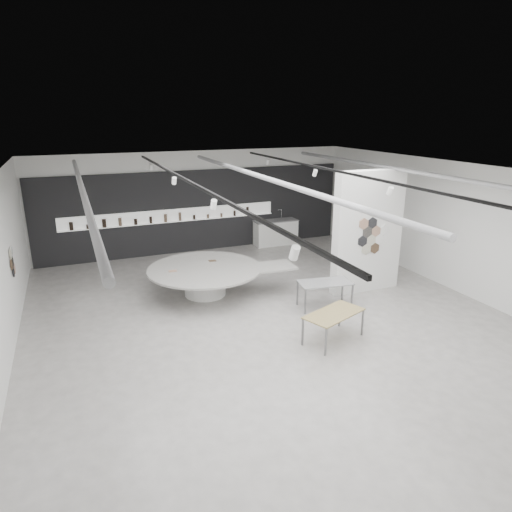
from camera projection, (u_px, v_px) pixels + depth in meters
name	position (u px, v px, depth m)	size (l,w,h in m)	color
room	(270.00, 245.00, 11.07)	(12.02, 14.02, 3.82)	#A8A39E
back_wall_display	(196.00, 211.00, 17.35)	(11.80, 0.27, 3.10)	black
partition_column	(368.00, 232.00, 13.34)	(2.20, 0.38, 3.60)	white
display_island	(207.00, 277.00, 13.33)	(4.32, 3.51, 0.85)	white
sample_table_wood	(334.00, 315.00, 10.60)	(1.66, 1.24, 0.70)	#937F4C
sample_table_stone	(325.00, 284.00, 12.43)	(1.52, 0.91, 0.74)	gray
kitchen_counter	(276.00, 232.00, 18.46)	(1.77, 0.70, 1.39)	white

